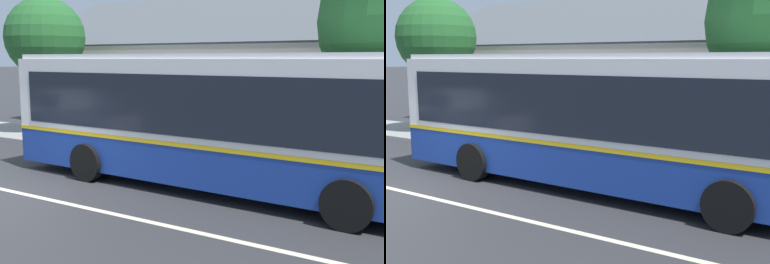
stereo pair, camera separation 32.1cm
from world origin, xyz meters
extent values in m
plane|color=#2D2D30|center=(0.00, 0.00, 0.00)|extent=(300.00, 300.00, 0.00)
cube|color=gray|center=(0.00, 6.00, 0.07)|extent=(60.00, 3.00, 0.15)
cube|color=beige|center=(0.00, 0.00, 0.00)|extent=(60.00, 0.16, 0.01)
cube|color=beige|center=(2.59, 14.34, 1.87)|extent=(26.01, 10.78, 3.73)
cube|color=#4C5156|center=(2.59, 11.65, 4.99)|extent=(26.61, 5.46, 2.65)
cube|color=#4C5156|center=(2.59, 17.04, 4.99)|extent=(26.61, 5.46, 2.65)
cube|color=black|center=(-6.51, 8.93, 2.05)|extent=(1.10, 0.06, 1.30)
cube|color=black|center=(2.59, 8.93, 2.05)|extent=(1.10, 0.06, 1.30)
cube|color=navy|center=(3.77, 2.90, 0.74)|extent=(11.59, 2.77, 0.93)
cube|color=gold|center=(3.77, 2.90, 1.25)|extent=(11.61, 2.80, 0.10)
cube|color=white|center=(3.77, 2.90, 2.24)|extent=(11.59, 2.77, 1.88)
cube|color=white|center=(3.77, 2.90, 3.24)|extent=(11.35, 2.64, 0.12)
cube|color=black|center=(3.80, 4.16, 2.14)|extent=(10.61, 0.28, 1.38)
cube|color=black|center=(3.74, 1.64, 2.14)|extent=(10.61, 0.28, 1.38)
cube|color=#192D99|center=(2.35, 4.20, 0.74)|extent=(3.23, 0.11, 0.65)
cylinder|color=black|center=(7.37, 4.06, 0.50)|extent=(1.01, 0.30, 1.00)
cylinder|color=black|center=(7.31, 1.56, 0.50)|extent=(1.01, 0.30, 1.00)
cylinder|color=black|center=(0.63, 4.23, 0.50)|extent=(1.01, 0.30, 1.00)
cylinder|color=black|center=(0.57, 1.73, 0.50)|extent=(1.01, 0.30, 1.00)
cube|color=brown|center=(-3.71, 6.20, 0.60)|extent=(1.86, 0.10, 0.04)
cube|color=brown|center=(-3.71, 6.06, 0.60)|extent=(1.86, 0.10, 0.04)
cube|color=brown|center=(-3.71, 5.92, 0.60)|extent=(1.86, 0.10, 0.04)
cube|color=brown|center=(-3.71, 5.79, 0.90)|extent=(1.86, 0.04, 0.10)
cube|color=brown|center=(-3.71, 5.79, 1.04)|extent=(1.86, 0.04, 0.10)
cube|color=black|center=(-2.96, 6.06, 0.38)|extent=(0.08, 0.43, 0.45)
cube|color=black|center=(-4.45, 6.06, 0.38)|extent=(0.08, 0.43, 0.45)
cube|color=brown|center=(0.97, 5.72, 0.60)|extent=(1.80, 0.10, 0.04)
cube|color=brown|center=(0.97, 5.57, 0.60)|extent=(1.80, 0.10, 0.04)
cube|color=brown|center=(0.97, 5.43, 0.60)|extent=(1.80, 0.10, 0.04)
cube|color=brown|center=(0.97, 5.30, 0.90)|extent=(1.80, 0.04, 0.10)
cube|color=brown|center=(0.97, 5.30, 1.04)|extent=(1.80, 0.04, 0.10)
cube|color=black|center=(1.69, 5.57, 0.38)|extent=(0.08, 0.43, 0.45)
cube|color=black|center=(0.25, 5.57, 0.38)|extent=(0.08, 0.43, 0.45)
cylinder|color=#4C3828|center=(-6.20, 6.47, 1.50)|extent=(0.37, 0.37, 3.00)
sphere|color=#235B28|center=(-6.20, 6.47, 4.05)|extent=(3.24, 3.24, 3.24)
sphere|color=#235B28|center=(-6.76, 6.67, 3.56)|extent=(1.83, 1.83, 1.83)
cylinder|color=slate|center=(-7.19, 6.14, 0.53)|extent=(0.06, 0.06, 0.75)
cylinder|color=slate|center=(-6.09, 6.14, 0.53)|extent=(0.06, 0.06, 0.75)
cylinder|color=slate|center=(-6.64, 6.14, 0.90)|extent=(1.10, 0.06, 0.06)
camera|label=1|loc=(9.41, -7.28, 3.20)|focal=45.00mm
camera|label=2|loc=(9.69, -7.11, 3.20)|focal=45.00mm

